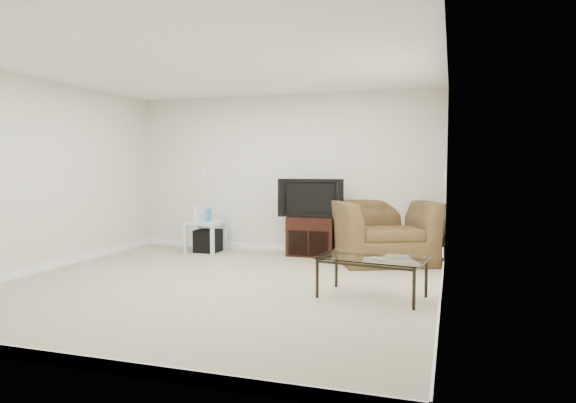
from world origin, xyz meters
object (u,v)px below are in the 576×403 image
(television, at_px, (312,198))
(subwoofer, at_px, (208,241))
(tv_stand, at_px, (312,236))
(coffee_table, at_px, (372,278))
(recliner, at_px, (383,221))
(side_table, at_px, (206,236))

(television, bearing_deg, subwoofer, -175.91)
(television, relative_size, subwoofer, 2.62)
(tv_stand, distance_m, television, 0.59)
(tv_stand, bearing_deg, coffee_table, -62.65)
(subwoofer, relative_size, coffee_table, 0.33)
(television, height_order, coffee_table, television)
(tv_stand, relative_size, television, 0.76)
(tv_stand, height_order, subwoofer, tv_stand)
(tv_stand, relative_size, recliner, 0.53)
(side_table, xyz_separation_m, recliner, (2.81, 0.00, 0.34))
(television, height_order, subwoofer, television)
(television, height_order, recliner, television)
(television, relative_size, coffee_table, 0.87)
(recliner, bearing_deg, television, 145.44)
(television, bearing_deg, recliner, -12.26)
(side_table, xyz_separation_m, coffee_table, (2.95, -2.04, -0.04))
(side_table, bearing_deg, tv_stand, 7.71)
(coffee_table, bearing_deg, recliner, 93.99)
(tv_stand, height_order, recliner, recliner)
(recliner, xyz_separation_m, coffee_table, (0.14, -2.04, -0.38))
(tv_stand, relative_size, side_table, 1.39)
(television, relative_size, recliner, 0.70)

